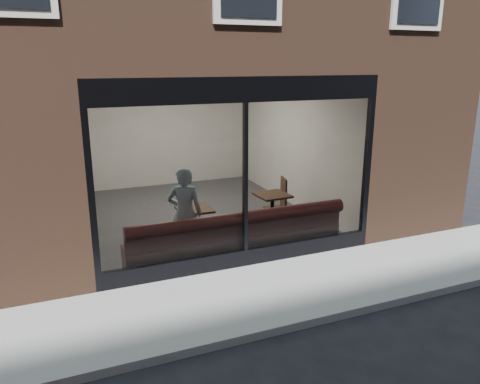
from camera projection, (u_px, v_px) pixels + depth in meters
name	position (u px, v px, depth m)	size (l,w,h in m)	color
ground	(305.00, 324.00, 6.31)	(120.00, 120.00, 0.00)	black
sidewalk_near	(272.00, 291.00, 7.20)	(40.00, 2.00, 0.01)	gray
kerb_near	(307.00, 322.00, 6.25)	(40.00, 0.10, 0.12)	gray
host_building_pier_left	(12.00, 138.00, 11.60)	(2.50, 12.00, 3.20)	brown
host_building_pier_right	(281.00, 123.00, 14.38)	(2.50, 12.00, 3.20)	brown
host_building_backfill	(140.00, 118.00, 15.65)	(5.00, 6.00, 3.20)	brown
cafe_floor	(194.00, 215.00, 10.75)	(6.00, 6.00, 0.00)	#2D2D30
cafe_ceiling	(190.00, 73.00, 9.89)	(6.00, 6.00, 0.00)	white
cafe_wall_back	(161.00, 129.00, 12.98)	(5.00, 5.00, 0.00)	beige
cafe_wall_left	(74.00, 155.00, 9.40)	(6.00, 6.00, 0.00)	beige
cafe_wall_right	(292.00, 140.00, 11.25)	(6.00, 6.00, 0.00)	beige
storefront_kick	(245.00, 257.00, 8.09)	(5.00, 0.10, 0.30)	black
storefront_header	(246.00, 89.00, 7.33)	(5.00, 0.10, 0.40)	black
storefront_mullion	(245.00, 179.00, 7.72)	(0.06, 0.10, 2.50)	black
storefront_glass	(246.00, 179.00, 7.69)	(4.80, 4.80, 0.00)	white
banquette	(236.00, 245.00, 8.43)	(4.00, 0.55, 0.45)	#3A1516
person	(185.00, 213.00, 8.24)	(0.61, 0.40, 1.68)	#8BAABB
cafe_table_left	(194.00, 209.00, 8.80)	(0.63, 0.63, 0.04)	black
cafe_table_right	(273.00, 195.00, 9.73)	(0.65, 0.65, 0.04)	black
cafe_chair_right	(275.00, 209.00, 10.45)	(0.43, 0.43, 0.04)	black
wall_poster	(81.00, 176.00, 8.54)	(0.02, 0.61, 0.81)	white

